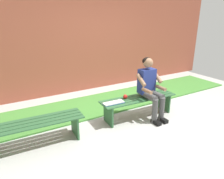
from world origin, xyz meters
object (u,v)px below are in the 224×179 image
object	(u,v)px
person_seated	(150,86)
book_open	(114,103)
bench_far	(35,128)
bench_near	(138,102)
apple	(125,97)

from	to	relation	value
person_seated	book_open	distance (m)	0.84
bench_far	person_seated	world-z (taller)	person_seated
bench_near	person_seated	world-z (taller)	person_seated
person_seated	book_open	xyz separation A→B (m)	(0.80, -0.10, -0.24)
bench_near	bench_far	distance (m)	2.06
apple	person_seated	bearing A→B (deg)	158.09
bench_near	book_open	bearing A→B (deg)	-0.22
bench_near	apple	bearing A→B (deg)	-18.69
bench_far	book_open	size ratio (longest dim) A/B	3.75
bench_near	book_open	xyz separation A→B (m)	(0.60, -0.00, 0.11)
apple	bench_far	bearing A→B (deg)	2.92
bench_near	bench_far	xyz separation A→B (m)	(2.06, 0.00, -0.00)
book_open	bench_far	bearing A→B (deg)	2.69
bench_near	apple	world-z (taller)	apple
person_seated	apple	bearing A→B (deg)	-21.91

